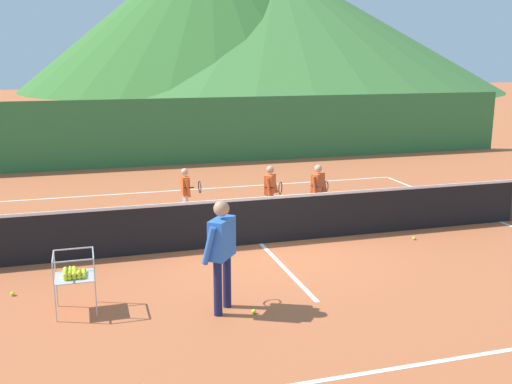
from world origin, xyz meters
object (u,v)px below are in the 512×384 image
Objects in this scene: student_1 at (271,188)px; instructor at (222,246)px; tennis_ball_3 at (414,238)px; tennis_ball_5 at (13,294)px; ball_cart at (74,274)px; tennis_ball_1 at (254,311)px; student_2 at (318,187)px; student_0 at (186,189)px; tennis_net at (261,220)px.

instructor is at bearing -116.00° from student_1.
tennis_ball_5 is at bearing -174.12° from tennis_ball_3.
tennis_ball_1 is at bearing -17.90° from ball_cart.
tennis_ball_1 is 1.00× the size of tennis_ball_3.
student_1 is 1.43× the size of ball_cart.
student_1 reaches higher than tennis_ball_3.
tennis_ball_5 is (-6.35, -2.84, -0.74)m from student_2.
tennis_ball_3 is at bearing -34.36° from student_0.
tennis_ball_3 is 1.00× the size of tennis_ball_5.
instructor is (-1.48, -2.91, 0.52)m from tennis_net.
instructor is 24.89× the size of tennis_ball_3.
tennis_net is at bearing 71.41° from tennis_ball_1.
ball_cart reaches higher than tennis_ball_1.
ball_cart is 13.22× the size of tennis_ball_1.
instructor is 3.54m from tennis_ball_5.
student_1 is at bearing 64.00° from instructor.
student_1 is 18.89× the size of tennis_ball_5.
instructor is 1.88× the size of ball_cart.
tennis_ball_1 is (0.42, -0.24, -0.98)m from instructor.
instructor reaches higher than tennis_ball_1.
student_1 is at bearing -20.37° from student_0.
student_0 is (0.36, 5.16, -0.29)m from instructor.
tennis_ball_1 is (-1.77, -4.72, -0.74)m from student_1.
tennis_net is 2.52m from student_0.
student_2 is at bearing 57.85° from tennis_ball_1.
tennis_ball_3 is at bearing -11.73° from tennis_net.
instructor reaches higher than student_1.
student_1 reaches higher than tennis_ball_5.
tennis_ball_3 is at bearing 26.27° from instructor.
tennis_ball_3 is 7.70m from tennis_ball_5.
student_2 is at bearing -16.15° from student_0.
student_0 reaches higher than tennis_ball_1.
student_1 reaches higher than ball_cart.
student_0 is 1.95m from student_1.
tennis_net reaches higher than tennis_ball_1.
tennis_ball_5 is (-5.25, -3.00, -0.74)m from student_1.
ball_cart is 6.92m from tennis_ball_3.
instructor is at bearing -94.02° from student_0.
tennis_ball_3 is at bearing -57.37° from student_2.
student_1 is at bearing 65.77° from tennis_net.
tennis_ball_5 is at bearing 154.26° from instructor.
instructor is at bearing 150.09° from tennis_ball_1.
instructor is 5.18m from student_0.
tennis_ball_1 is (-1.06, -3.15, -0.47)m from tennis_net.
student_2 reaches higher than ball_cart.
student_0 is at bearing 145.64° from tennis_ball_3.
student_2 is 18.83× the size of tennis_ball_1.
instructor is 5.21m from tennis_ball_3.
student_0 reaches higher than tennis_ball_3.
student_2 is at bearing 122.63° from tennis_ball_3.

